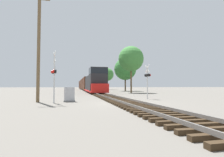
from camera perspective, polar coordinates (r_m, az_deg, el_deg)
The scene contains 10 objects.
ground_plane at distance 14.56m, azimuth 4.43°, elevation -8.05°, with size 400.00×400.00×0.00m, color #666059.
rail_track_bed at distance 14.55m, azimuth 4.43°, elevation -7.52°, with size 2.60×160.00×0.31m.
freight_train at distance 64.48m, azimuth -8.66°, elevation -1.87°, with size 2.95×73.75×4.63m.
crossing_signal_near at distance 15.26m, azimuth -18.42°, elevation 1.56°, with size 0.54×1.01×4.32m.
crossing_signal_far at distance 19.53m, azimuth 11.53°, elevation 0.43°, with size 0.39×1.01×3.80m.
relay_cabinet at distance 16.29m, azimuth -13.72°, elevation -5.11°, with size 1.01×0.57×1.32m.
utility_pole at distance 17.14m, azimuth -22.82°, elevation 10.04°, with size 1.80×0.28×9.87m.
tree_far_right at distance 37.40m, azimuth 6.23°, elevation 6.38°, with size 5.33×5.33×9.85m.
tree_mid_background at distance 50.16m, azimuth 4.34°, elevation 3.08°, with size 6.29×6.29×9.43m.
tree_deep_background at distance 69.94m, azimuth -1.58°, elevation 1.32°, with size 5.20×5.20×8.68m.
Camera 1 is at (-4.19, -13.87, 1.41)m, focal length 28.00 mm.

